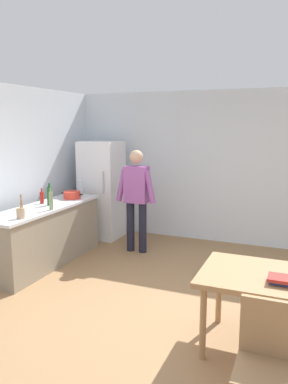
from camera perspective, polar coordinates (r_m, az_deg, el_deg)
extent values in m
plane|color=#936D47|center=(4.57, 0.54, -17.31)|extent=(14.00, 14.00, 0.00)
cube|color=silver|center=(6.97, 9.90, 3.71)|extent=(6.40, 0.12, 2.70)
cube|color=gray|center=(6.00, -14.54, -6.44)|extent=(0.60, 2.12, 0.86)
cube|color=silver|center=(5.89, -14.73, -2.24)|extent=(0.64, 2.20, 0.04)
cube|color=white|center=(7.15, -6.33, 0.32)|extent=(0.70, 0.64, 1.80)
cylinder|color=#B2B2B7|center=(6.72, -6.12, 1.42)|extent=(0.02, 0.02, 0.40)
cylinder|color=#1E1E2D|center=(6.40, -2.02, -5.18)|extent=(0.13, 0.13, 0.84)
cylinder|color=#1E1E2D|center=(6.32, -0.20, -5.38)|extent=(0.13, 0.13, 0.84)
cube|color=#99519E|center=(6.21, -1.14, 1.14)|extent=(0.38, 0.22, 0.60)
sphere|color=tan|center=(6.15, -1.16, 5.29)|extent=(0.22, 0.22, 0.22)
cylinder|color=#99519E|center=(6.28, -3.38, 1.04)|extent=(0.20, 0.09, 0.55)
cylinder|color=#99519E|center=(6.08, 0.86, 0.76)|extent=(0.20, 0.09, 0.55)
cube|color=#9E754C|center=(3.73, 19.53, -12.20)|extent=(1.40, 0.90, 0.05)
cylinder|color=#9E754C|center=(3.64, 8.83, -18.78)|extent=(0.06, 0.06, 0.70)
cylinder|color=#9E754C|center=(4.26, 11.17, -14.43)|extent=(0.06, 0.06, 0.70)
cylinder|color=#9E754C|center=(3.21, 14.37, -25.98)|extent=(0.04, 0.04, 0.45)
cube|color=#9E754C|center=(2.91, 17.88, -24.48)|extent=(0.42, 0.42, 0.04)
cube|color=#9E754C|center=(2.96, 18.47, -18.74)|extent=(0.42, 0.04, 0.42)
cylinder|color=red|center=(6.38, -10.72, -0.44)|extent=(0.28, 0.28, 0.12)
cube|color=black|center=(6.47, -11.99, -0.16)|extent=(0.06, 0.03, 0.02)
cube|color=black|center=(6.28, -9.43, -0.37)|extent=(0.06, 0.03, 0.02)
cylinder|color=tan|center=(5.19, -17.99, -3.03)|extent=(0.11, 0.11, 0.14)
cylinder|color=olive|center=(5.15, -17.87, -1.52)|extent=(0.02, 0.05, 0.22)
cylinder|color=olive|center=(5.14, -17.98, -1.55)|extent=(0.02, 0.04, 0.22)
cylinder|color=gray|center=(5.57, -13.76, -1.32)|extent=(0.06, 0.06, 0.26)
cylinder|color=gray|center=(5.54, -13.83, 0.30)|extent=(0.02, 0.02, 0.06)
cylinder|color=silver|center=(6.61, -9.56, 0.49)|extent=(0.07, 0.07, 0.24)
cylinder|color=silver|center=(6.59, -9.60, 1.78)|extent=(0.03, 0.03, 0.06)
cylinder|color=#B22319|center=(6.07, -15.06, -0.84)|extent=(0.06, 0.06, 0.18)
cylinder|color=#B22319|center=(6.05, -15.11, 0.27)|extent=(0.02, 0.02, 0.06)
cylinder|color=#1E5123|center=(5.91, -13.99, -0.60)|extent=(0.08, 0.08, 0.28)
cylinder|color=#1E5123|center=(5.88, -14.06, 1.03)|extent=(0.03, 0.03, 0.06)
cube|color=#284C8E|center=(3.58, 20.01, -12.47)|extent=(0.21, 0.16, 0.03)
cube|color=#B22D28|center=(3.55, 19.84, -12.11)|extent=(0.22, 0.19, 0.03)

